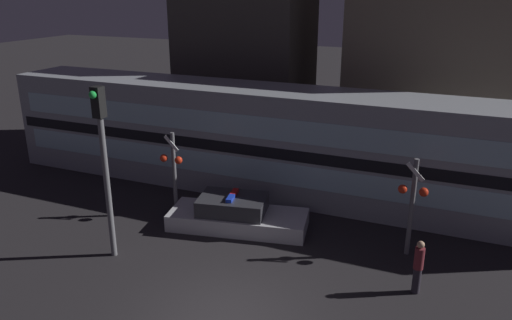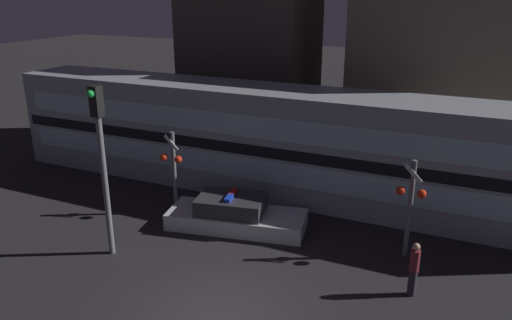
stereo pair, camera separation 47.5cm
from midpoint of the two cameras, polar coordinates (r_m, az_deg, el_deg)
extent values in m
plane|color=#262326|center=(13.33, -3.42, -17.75)|extent=(120.00, 120.00, 0.00)
cube|color=#999EA5|center=(20.08, 2.61, 2.17)|extent=(23.73, 2.85, 4.25)
cube|color=black|center=(18.81, 0.96, 1.00)|extent=(23.25, 0.03, 0.42)
cube|color=silver|center=(19.07, 0.95, -1.18)|extent=(22.54, 0.02, 0.85)
cube|color=silver|center=(18.54, 0.98, 3.74)|extent=(22.54, 0.02, 0.85)
cube|color=silver|center=(17.58, -1.43, -6.83)|extent=(5.03, 2.64, 0.58)
cube|color=#333338|center=(17.39, -2.05, -5.08)|extent=(2.55, 1.96, 0.56)
cube|color=blue|center=(17.01, -2.31, -4.38)|extent=(0.30, 0.56, 0.12)
cube|color=red|center=(17.48, -1.83, -3.71)|extent=(0.30, 0.56, 0.12)
cylinder|color=#2D2833|center=(14.69, 18.32, -13.19)|extent=(0.23, 0.23, 0.75)
cylinder|color=maroon|center=(14.34, 18.61, -10.85)|extent=(0.27, 0.27, 0.63)
sphere|color=tan|center=(14.14, 18.79, -9.39)|extent=(0.20, 0.20, 0.20)
cylinder|color=slate|center=(16.01, 17.96, -5.42)|extent=(0.15, 0.15, 3.18)
sphere|color=red|center=(15.65, 17.02, -3.37)|extent=(0.28, 0.28, 0.28)
sphere|color=red|center=(15.60, 19.24, -3.68)|extent=(0.28, 0.28, 0.28)
cube|color=white|center=(15.48, 18.37, -1.49)|extent=(0.58, 0.03, 0.58)
cylinder|color=slate|center=(18.37, -8.58, -1.52)|extent=(0.15, 0.15, 3.14)
sphere|color=red|center=(18.20, -9.76, 0.31)|extent=(0.28, 0.28, 0.28)
sphere|color=red|center=(17.88, -8.13, 0.05)|extent=(0.28, 0.28, 0.28)
cube|color=white|center=(17.91, -8.93, 1.95)|extent=(0.58, 0.03, 0.58)
cylinder|color=slate|center=(15.75, -15.99, -3.09)|extent=(0.18, 0.18, 4.46)
cube|color=black|center=(14.97, -16.92, 6.44)|extent=(0.30, 0.30, 0.90)
sphere|color=green|center=(14.78, -17.51, 7.22)|extent=(0.23, 0.23, 0.23)
cube|color=#47423D|center=(26.23, -0.13, 12.81)|extent=(6.31, 4.54, 10.14)
cube|color=#726656|center=(25.09, 21.44, 10.99)|extent=(7.88, 6.34, 9.94)
camera|label=1|loc=(0.24, -89.27, 0.26)|focal=35.00mm
camera|label=2|loc=(0.24, 90.73, -0.26)|focal=35.00mm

